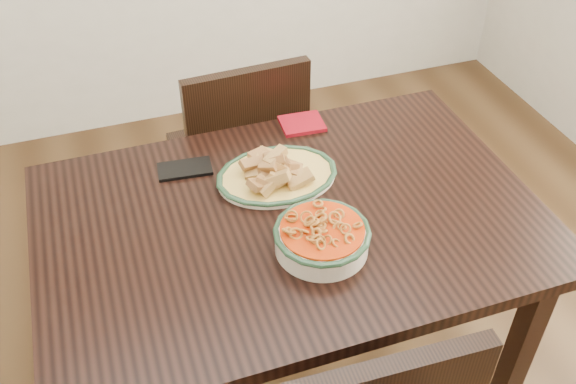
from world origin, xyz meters
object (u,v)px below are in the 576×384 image
object	(u,v)px
smartphone	(185,169)
fish_plate	(277,166)
chair_far	(241,153)
noodle_bowl	(322,235)
dining_table	(290,238)

from	to	relation	value
smartphone	fish_plate	bearing A→B (deg)	-21.86
chair_far	noodle_bowl	world-z (taller)	chair_far
dining_table	noodle_bowl	distance (m)	0.20
noodle_bowl	dining_table	bearing A→B (deg)	102.25
dining_table	smartphone	bearing A→B (deg)	129.11
chair_far	noodle_bowl	distance (m)	0.83
fish_plate	smartphone	size ratio (longest dim) A/B	2.21
chair_far	fish_plate	world-z (taller)	chair_far
dining_table	noodle_bowl	bearing A→B (deg)	-77.75
dining_table	fish_plate	bearing A→B (deg)	85.20
noodle_bowl	smartphone	size ratio (longest dim) A/B	1.59
fish_plate	smartphone	world-z (taller)	fish_plate
dining_table	chair_far	size ratio (longest dim) A/B	1.47
dining_table	noodle_bowl	world-z (taller)	noodle_bowl
fish_plate	noodle_bowl	distance (m)	0.29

